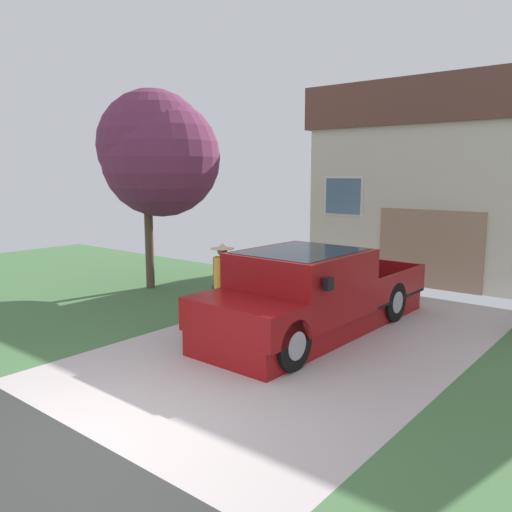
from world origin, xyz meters
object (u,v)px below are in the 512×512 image
object	(u,v)px
handbag	(211,325)
front_yard_tree	(157,152)
house_with_garage	(493,181)
pickup_truck	(306,296)
person_with_hat	(223,281)

from	to	relation	value
handbag	front_yard_tree	bearing A→B (deg)	152.37
house_with_garage	handbag	bearing A→B (deg)	-105.55
pickup_truck	front_yard_tree	bearing A→B (deg)	-9.31
person_with_hat	handbag	world-z (taller)	person_with_hat
handbag	house_with_garage	xyz separation A→B (m)	(2.50, 8.99, 2.61)
person_with_hat	front_yard_tree	bearing A→B (deg)	157.34
pickup_truck	person_with_hat	xyz separation A→B (m)	(-1.42, -0.72, 0.21)
pickup_truck	house_with_garage	xyz separation A→B (m)	(1.01, 8.00, 2.01)
house_with_garage	front_yard_tree	distance (m)	9.41
handbag	front_yard_tree	size ratio (longest dim) A/B	0.08
person_with_hat	handbag	distance (m)	0.86
front_yard_tree	handbag	bearing A→B (deg)	-27.63
house_with_garage	front_yard_tree	size ratio (longest dim) A/B	1.82
person_with_hat	house_with_garage	size ratio (longest dim) A/B	0.18
handbag	house_with_garage	distance (m)	9.69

